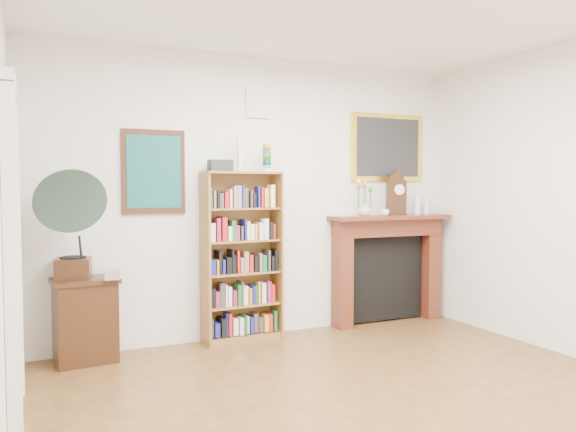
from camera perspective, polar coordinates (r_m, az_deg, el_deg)
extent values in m
cube|color=#4D3117|center=(3.80, 12.14, -20.61)|extent=(4.50, 5.00, 0.01)
cube|color=silver|center=(5.68, -3.04, 1.86)|extent=(4.50, 0.01, 2.80)
cube|color=white|center=(3.54, -26.27, -4.83)|extent=(0.08, 0.08, 2.10)
cube|color=white|center=(4.47, -25.97, -3.24)|extent=(0.08, 0.08, 2.10)
cube|color=white|center=(4.02, -26.46, 11.52)|extent=(0.08, 1.02, 0.08)
cube|color=black|center=(5.36, -13.48, 4.39)|extent=(0.58, 0.03, 0.78)
cube|color=#115053|center=(5.35, -13.44, 4.39)|extent=(0.50, 0.01, 0.67)
cube|color=white|center=(5.72, -3.00, 11.41)|extent=(0.26, 0.03, 0.30)
cube|color=silver|center=(5.71, -2.93, 11.43)|extent=(0.22, 0.01, 0.26)
cube|color=gold|center=(6.42, 10.06, 6.86)|extent=(0.95, 0.03, 0.75)
cube|color=#262628|center=(6.40, 10.16, 6.87)|extent=(0.82, 0.01, 0.65)
cube|color=brown|center=(5.38, -8.39, -4.33)|extent=(0.04, 0.27, 1.66)
cube|color=brown|center=(5.63, -1.14, -3.97)|extent=(0.04, 0.27, 1.66)
cube|color=brown|center=(5.45, -4.72, 4.40)|extent=(0.77, 0.31, 0.02)
cube|color=brown|center=(5.65, -4.65, -12.16)|extent=(0.77, 0.31, 0.07)
cube|color=brown|center=(5.61, -5.13, -4.00)|extent=(0.76, 0.05, 1.66)
cube|color=brown|center=(5.57, -4.66, -8.96)|extent=(0.73, 0.28, 0.02)
cube|color=brown|center=(5.52, -4.68, -5.77)|extent=(0.73, 0.28, 0.02)
cube|color=brown|center=(5.48, -4.69, -2.53)|extent=(0.73, 0.28, 0.02)
cube|color=brown|center=(5.46, -4.70, 0.76)|extent=(0.73, 0.28, 0.02)
cube|color=black|center=(5.21, -19.89, -9.93)|extent=(0.57, 0.44, 0.73)
cube|color=#501D12|center=(6.04, 5.54, -5.91)|extent=(0.16, 0.21, 1.16)
cube|color=#501D12|center=(6.70, 14.14, -5.12)|extent=(0.16, 0.21, 1.16)
cube|color=#501D12|center=(6.30, 10.11, -1.16)|extent=(1.32, 0.23, 0.19)
cube|color=#501D12|center=(6.26, 10.34, -0.13)|extent=(1.42, 0.36, 0.04)
cube|color=black|center=(6.42, 9.70, -6.27)|extent=(0.96, 0.09, 0.92)
cube|color=black|center=(5.18, -20.97, -4.95)|extent=(0.33, 0.33, 0.17)
cylinder|color=black|center=(5.17, -20.99, -3.94)|extent=(0.25, 0.25, 0.01)
cone|color=#293C31|center=(4.97, -20.94, 0.22)|extent=(0.68, 0.79, 0.73)
cube|color=#B7B6C3|center=(5.00, -17.46, -5.71)|extent=(0.13, 0.13, 0.08)
cube|color=black|center=(6.32, 10.95, 1.85)|extent=(0.22, 0.15, 0.39)
cylinder|color=white|center=(6.27, 11.26, 2.65)|extent=(0.11, 0.04, 0.12)
cube|color=black|center=(6.32, 10.97, 3.86)|extent=(0.16, 0.12, 0.07)
imported|color=silver|center=(6.09, 7.78, 0.69)|extent=(0.17, 0.17, 0.15)
imported|color=white|center=(6.12, 9.83, 0.34)|extent=(0.09, 0.09, 0.07)
cylinder|color=silver|center=(6.47, 12.99, 1.19)|extent=(0.07, 0.07, 0.24)
cylinder|color=silver|center=(6.55, 13.89, 1.03)|extent=(0.06, 0.06, 0.20)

